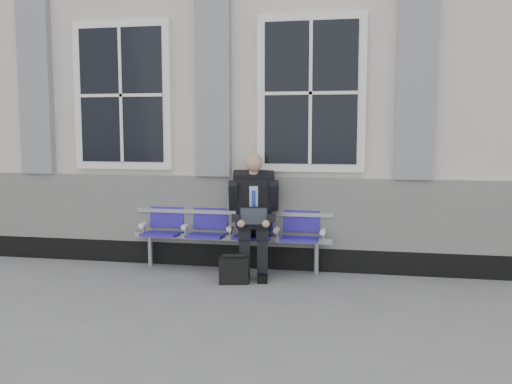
# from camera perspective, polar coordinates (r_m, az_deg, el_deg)

# --- Properties ---
(ground) EXTENTS (70.00, 70.00, 0.00)m
(ground) POSITION_cam_1_polar(r_m,az_deg,el_deg) (6.08, 0.56, -11.01)
(ground) COLOR slate
(ground) RESTS_ON ground
(station_building) EXTENTS (14.40, 4.40, 4.49)m
(station_building) POSITION_cam_1_polar(r_m,az_deg,el_deg) (9.25, 4.46, 8.87)
(station_building) COLOR beige
(station_building) RESTS_ON ground
(bench) EXTENTS (2.60, 0.47, 0.91)m
(bench) POSITION_cam_1_polar(r_m,az_deg,el_deg) (7.34, -2.50, -3.55)
(bench) COLOR #9EA0A3
(bench) RESTS_ON ground
(businessman) EXTENTS (0.66, 0.89, 1.51)m
(businessman) POSITION_cam_1_polar(r_m,az_deg,el_deg) (7.10, -0.24, -1.81)
(businessman) COLOR black
(businessman) RESTS_ON ground
(briefcase) EXTENTS (0.37, 0.21, 0.35)m
(briefcase) POSITION_cam_1_polar(r_m,az_deg,el_deg) (6.75, -2.24, -7.80)
(briefcase) COLOR black
(briefcase) RESTS_ON ground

